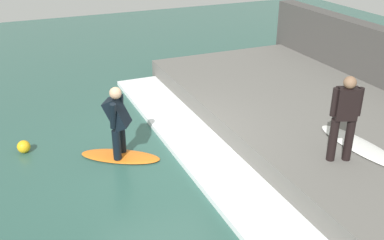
{
  "coord_description": "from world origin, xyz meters",
  "views": [
    {
      "loc": [
        -2.54,
        -7.43,
        4.49
      ],
      "look_at": [
        0.66,
        0.0,
        0.7
      ],
      "focal_mm": 42.0,
      "sensor_mm": 36.0,
      "label": 1
    }
  ],
  "objects_px": {
    "surfer_waiting_near": "(345,114)",
    "marker_buoy": "(24,147)",
    "surfer_riding": "(117,119)",
    "surfboard_waiting_near": "(360,146)",
    "surfboard_riding": "(120,156)"
  },
  "relations": [
    {
      "from": "surfer_waiting_near",
      "to": "marker_buoy",
      "type": "bearing_deg",
      "value": 145.52
    },
    {
      "from": "surfer_riding",
      "to": "surfer_waiting_near",
      "type": "xyz_separation_m",
      "value": [
        3.29,
        -2.47,
        0.53
      ]
    },
    {
      "from": "surfer_waiting_near",
      "to": "surfboard_waiting_near",
      "type": "bearing_deg",
      "value": 15.46
    },
    {
      "from": "surfboard_riding",
      "to": "surfer_waiting_near",
      "type": "relative_size",
      "value": 1.08
    },
    {
      "from": "surfer_riding",
      "to": "surfboard_waiting_near",
      "type": "relative_size",
      "value": 0.73
    },
    {
      "from": "surfboard_waiting_near",
      "to": "surfer_waiting_near",
      "type": "bearing_deg",
      "value": -164.54
    },
    {
      "from": "surfer_riding",
      "to": "surfboard_riding",
      "type": "bearing_deg",
      "value": 0.0
    },
    {
      "from": "surfer_riding",
      "to": "surfboard_waiting_near",
      "type": "distance_m",
      "value": 4.58
    },
    {
      "from": "marker_buoy",
      "to": "surfer_riding",
      "type": "bearing_deg",
      "value": -29.42
    },
    {
      "from": "surfboard_riding",
      "to": "surfboard_waiting_near",
      "type": "xyz_separation_m",
      "value": [
        3.95,
        -2.29,
        0.52
      ]
    },
    {
      "from": "surfer_riding",
      "to": "surfboard_waiting_near",
      "type": "height_order",
      "value": "surfer_riding"
    },
    {
      "from": "marker_buoy",
      "to": "surfboard_riding",
      "type": "bearing_deg",
      "value": -29.42
    },
    {
      "from": "surfboard_riding",
      "to": "surfer_riding",
      "type": "bearing_deg",
      "value": 0.0
    },
    {
      "from": "marker_buoy",
      "to": "surfboard_waiting_near",
      "type": "bearing_deg",
      "value": -29.86
    },
    {
      "from": "surfer_waiting_near",
      "to": "marker_buoy",
      "type": "xyz_separation_m",
      "value": [
        -5.03,
        3.45,
        -1.26
      ]
    }
  ]
}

